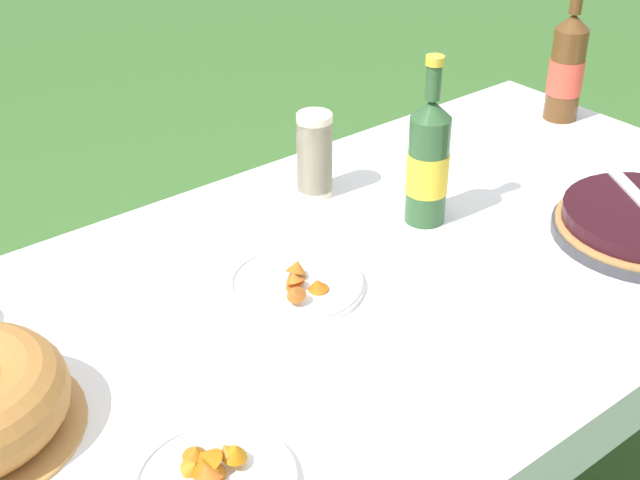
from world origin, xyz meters
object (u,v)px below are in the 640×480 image
cider_bottle_amber (567,67)px  snack_plate_left (214,477)px  snack_plate_near (296,283)px  cider_bottle_green (428,162)px  cup_stack (315,155)px

cider_bottle_amber → snack_plate_left: bearing=-160.2°
cider_bottle_amber → snack_plate_near: bearing=-169.3°
cider_bottle_green → snack_plate_left: cider_bottle_green is taller
cup_stack → snack_plate_left: cup_stack is taller
cider_bottle_amber → cider_bottle_green: bearing=-166.2°
cider_bottle_amber → snack_plate_near: size_ratio=1.43×
cider_bottle_green → snack_plate_near: cider_bottle_green is taller
cider_bottle_amber → snack_plate_left: 1.38m
cup_stack → cider_bottle_amber: bearing=-5.6°
cup_stack → snack_plate_near: (-0.24, -0.25, -0.08)m
snack_plate_near → cider_bottle_amber: bearing=10.7°
cup_stack → snack_plate_near: cup_stack is taller
snack_plate_near → snack_plate_left: size_ratio=1.09×
cup_stack → snack_plate_left: bearing=-137.9°
cider_bottle_amber → snack_plate_left: (-1.30, -0.47, -0.11)m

